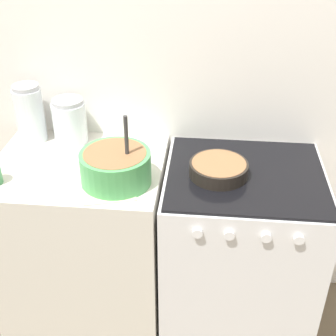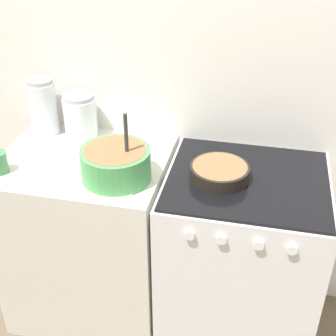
{
  "view_description": "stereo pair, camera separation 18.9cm",
  "coord_description": "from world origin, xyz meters",
  "px_view_note": "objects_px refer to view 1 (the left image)",
  "views": [
    {
      "loc": [
        0.19,
        -1.37,
        1.94
      ],
      "look_at": [
        0.03,
        0.23,
        0.94
      ],
      "focal_mm": 50.0,
      "sensor_mm": 36.0,
      "label": 1
    },
    {
      "loc": [
        0.38,
        -1.34,
        1.94
      ],
      "look_at": [
        0.03,
        0.23,
        0.94
      ],
      "focal_mm": 50.0,
      "sensor_mm": 36.0,
      "label": 2
    }
  ],
  "objects_px": {
    "baking_pan": "(219,169)",
    "stove": "(238,253)",
    "storage_jar_left": "(30,117)",
    "mixing_bowl": "(116,166)",
    "storage_jar_middle": "(70,124)"
  },
  "relations": [
    {
      "from": "stove",
      "to": "storage_jar_left",
      "type": "xyz_separation_m",
      "value": [
        -0.99,
        0.21,
        0.56
      ]
    },
    {
      "from": "mixing_bowl",
      "to": "storage_jar_left",
      "type": "distance_m",
      "value": 0.56
    },
    {
      "from": "storage_jar_middle",
      "to": "mixing_bowl",
      "type": "bearing_deg",
      "value": -49.34
    },
    {
      "from": "mixing_bowl",
      "to": "storage_jar_middle",
      "type": "distance_m",
      "value": 0.42
    },
    {
      "from": "stove",
      "to": "mixing_bowl",
      "type": "relative_size",
      "value": 2.99
    },
    {
      "from": "mixing_bowl",
      "to": "baking_pan",
      "type": "height_order",
      "value": "mixing_bowl"
    },
    {
      "from": "baking_pan",
      "to": "storage_jar_left",
      "type": "distance_m",
      "value": 0.9
    },
    {
      "from": "mixing_bowl",
      "to": "baking_pan",
      "type": "distance_m",
      "value": 0.42
    },
    {
      "from": "stove",
      "to": "storage_jar_middle",
      "type": "relative_size",
      "value": 4.24
    },
    {
      "from": "stove",
      "to": "storage_jar_left",
      "type": "relative_size",
      "value": 3.28
    },
    {
      "from": "baking_pan",
      "to": "stove",
      "type": "bearing_deg",
      "value": 11.92
    },
    {
      "from": "mixing_bowl",
      "to": "baking_pan",
      "type": "bearing_deg",
      "value": 12.54
    },
    {
      "from": "storage_jar_left",
      "to": "storage_jar_middle",
      "type": "height_order",
      "value": "storage_jar_left"
    },
    {
      "from": "mixing_bowl",
      "to": "storage_jar_middle",
      "type": "bearing_deg",
      "value": 130.66
    },
    {
      "from": "stove",
      "to": "storage_jar_middle",
      "type": "height_order",
      "value": "storage_jar_middle"
    }
  ]
}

